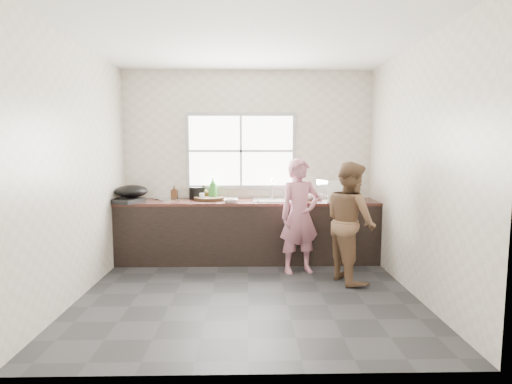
{
  "coord_description": "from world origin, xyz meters",
  "views": [
    {
      "loc": [
        -0.0,
        -4.26,
        1.59
      ],
      "look_at": [
        0.1,
        0.65,
        1.05
      ],
      "focal_mm": 28.0,
      "sensor_mm": 36.0,
      "label": 1
    }
  ],
  "objects_px": {
    "bowl_held": "(297,200)",
    "glass_jar": "(202,197)",
    "black_pot": "(198,193)",
    "pot_lid_left": "(169,200)",
    "cutting_board": "(210,198)",
    "pot_lid_right": "(162,198)",
    "bowl_mince": "(231,201)",
    "plate_food": "(201,198)",
    "bottle_green": "(213,188)",
    "woman": "(300,220)",
    "dish_rack": "(334,190)",
    "bottle_brown_short": "(204,192)",
    "bottle_brown_tall": "(174,193)",
    "burner": "(125,201)",
    "bowl_crabs": "(307,197)",
    "wok": "(131,191)",
    "person_side": "(350,222)"
  },
  "relations": [
    {
      "from": "bowl_held",
      "to": "glass_jar",
      "type": "xyz_separation_m",
      "value": [
        -1.32,
        0.25,
        0.02
      ]
    },
    {
      "from": "black_pot",
      "to": "pot_lid_left",
      "type": "bearing_deg",
      "value": -154.39
    },
    {
      "from": "cutting_board",
      "to": "pot_lid_right",
      "type": "relative_size",
      "value": 1.6
    },
    {
      "from": "pot_lid_left",
      "to": "bowl_held",
      "type": "bearing_deg",
      "value": -8.24
    },
    {
      "from": "bowl_mince",
      "to": "plate_food",
      "type": "bearing_deg",
      "value": 135.95
    },
    {
      "from": "bottle_green",
      "to": "woman",
      "type": "bearing_deg",
      "value": -31.17
    },
    {
      "from": "dish_rack",
      "to": "pot_lid_right",
      "type": "distance_m",
      "value": 2.47
    },
    {
      "from": "bottle_brown_short",
      "to": "pot_lid_right",
      "type": "bearing_deg",
      "value": 180.0
    },
    {
      "from": "black_pot",
      "to": "bottle_brown_tall",
      "type": "relative_size",
      "value": 1.4
    },
    {
      "from": "black_pot",
      "to": "glass_jar",
      "type": "distance_m",
      "value": 0.21
    },
    {
      "from": "cutting_board",
      "to": "glass_jar",
      "type": "bearing_deg",
      "value": -165.53
    },
    {
      "from": "bottle_brown_short",
      "to": "bottle_brown_tall",
      "type": "bearing_deg",
      "value": 180.0
    },
    {
      "from": "cutting_board",
      "to": "glass_jar",
      "type": "height_order",
      "value": "glass_jar"
    },
    {
      "from": "bottle_green",
      "to": "burner",
      "type": "bearing_deg",
      "value": -163.4
    },
    {
      "from": "glass_jar",
      "to": "bowl_crabs",
      "type": "bearing_deg",
      "value": 2.31
    },
    {
      "from": "bowl_crabs",
      "to": "bottle_brown_short",
      "type": "xyz_separation_m",
      "value": [
        -1.49,
        0.13,
        0.06
      ]
    },
    {
      "from": "glass_jar",
      "to": "burner",
      "type": "xyz_separation_m",
      "value": [
        -1.0,
        -0.23,
        -0.02
      ]
    },
    {
      "from": "wok",
      "to": "bottle_brown_tall",
      "type": "bearing_deg",
      "value": 30.99
    },
    {
      "from": "bottle_brown_tall",
      "to": "wok",
      "type": "distance_m",
      "value": 0.62
    },
    {
      "from": "burner",
      "to": "dish_rack",
      "type": "bearing_deg",
      "value": 2.2
    },
    {
      "from": "plate_food",
      "to": "burner",
      "type": "height_order",
      "value": "burner"
    },
    {
      "from": "plate_food",
      "to": "bowl_held",
      "type": "bearing_deg",
      "value": -18.0
    },
    {
      "from": "woman",
      "to": "burner",
      "type": "distance_m",
      "value": 2.34
    },
    {
      "from": "black_pot",
      "to": "bottle_brown_tall",
      "type": "bearing_deg",
      "value": 180.0
    },
    {
      "from": "bottle_brown_tall",
      "to": "pot_lid_left",
      "type": "height_order",
      "value": "bottle_brown_tall"
    },
    {
      "from": "bottle_green",
      "to": "pot_lid_right",
      "type": "xyz_separation_m",
      "value": [
        -0.75,
        0.08,
        -0.16
      ]
    },
    {
      "from": "bottle_brown_tall",
      "to": "person_side",
      "type": "bearing_deg",
      "value": -25.79
    },
    {
      "from": "black_pot",
      "to": "cutting_board",
      "type": "bearing_deg",
      "value": -40.96
    },
    {
      "from": "pot_lid_left",
      "to": "burner",
      "type": "bearing_deg",
      "value": -155.74
    },
    {
      "from": "bowl_mince",
      "to": "bowl_held",
      "type": "distance_m",
      "value": 0.9
    },
    {
      "from": "bowl_crabs",
      "to": "glass_jar",
      "type": "bearing_deg",
      "value": -177.69
    },
    {
      "from": "bowl_held",
      "to": "burner",
      "type": "height_order",
      "value": "bowl_held"
    },
    {
      "from": "bowl_mince",
      "to": "black_pot",
      "type": "bearing_deg",
      "value": 138.67
    },
    {
      "from": "pot_lid_right",
      "to": "bowl_mince",
      "type": "bearing_deg",
      "value": -23.45
    },
    {
      "from": "woman",
      "to": "bowl_held",
      "type": "xyz_separation_m",
      "value": [
        0.01,
        0.34,
        0.21
      ]
    },
    {
      "from": "cutting_board",
      "to": "bowl_crabs",
      "type": "distance_m",
      "value": 1.39
    },
    {
      "from": "dish_rack",
      "to": "person_side",
      "type": "bearing_deg",
      "value": -109.42
    },
    {
      "from": "black_pot",
      "to": "bottle_green",
      "type": "height_order",
      "value": "bottle_green"
    },
    {
      "from": "bottle_green",
      "to": "glass_jar",
      "type": "height_order",
      "value": "bottle_green"
    },
    {
      "from": "person_side",
      "to": "plate_food",
      "type": "relative_size",
      "value": 6.78
    },
    {
      "from": "bottle_brown_short",
      "to": "wok",
      "type": "xyz_separation_m",
      "value": [
        -0.95,
        -0.32,
        0.05
      ]
    },
    {
      "from": "bowl_mince",
      "to": "wok",
      "type": "bearing_deg",
      "value": 174.86
    },
    {
      "from": "plate_food",
      "to": "dish_rack",
      "type": "distance_m",
      "value": 1.91
    },
    {
      "from": "bowl_mince",
      "to": "burner",
      "type": "height_order",
      "value": "burner"
    },
    {
      "from": "woman",
      "to": "black_pot",
      "type": "xyz_separation_m",
      "value": [
        -1.39,
        0.78,
        0.26
      ]
    },
    {
      "from": "wok",
      "to": "dish_rack",
      "type": "xyz_separation_m",
      "value": [
        2.79,
        0.0,
        0.01
      ]
    },
    {
      "from": "cutting_board",
      "to": "wok",
      "type": "bearing_deg",
      "value": -171.91
    },
    {
      "from": "plate_food",
      "to": "pot_lid_left",
      "type": "height_order",
      "value": "plate_food"
    },
    {
      "from": "bowl_crabs",
      "to": "bottle_brown_short",
      "type": "relative_size",
      "value": 1.05
    },
    {
      "from": "bottle_green",
      "to": "dish_rack",
      "type": "distance_m",
      "value": 1.71
    }
  ]
}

